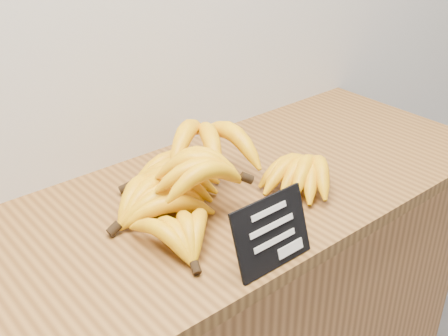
# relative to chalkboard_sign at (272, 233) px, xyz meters

# --- Properties ---
(counter_top) EXTENTS (1.41, 0.54, 0.03)m
(counter_top) POSITION_rel_chalkboard_sign_xyz_m (0.05, 0.23, -0.07)
(counter_top) COLOR brown
(counter_top) RESTS_ON counter
(chalkboard_sign) EXTENTS (0.16, 0.04, 0.12)m
(chalkboard_sign) POSITION_rel_chalkboard_sign_xyz_m (0.00, 0.00, 0.00)
(chalkboard_sign) COLOR black
(chalkboard_sign) RESTS_ON counter_top
(banana_pile) EXTENTS (0.53, 0.38, 0.12)m
(banana_pile) POSITION_rel_chalkboard_sign_xyz_m (0.04, 0.23, -0.01)
(banana_pile) COLOR #EEB109
(banana_pile) RESTS_ON counter_top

